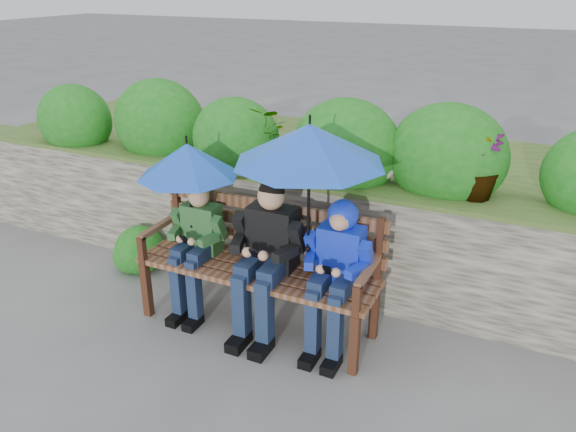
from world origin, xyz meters
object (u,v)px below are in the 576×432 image
at_px(boy_right, 336,264).
at_px(umbrella_left, 188,160).
at_px(park_bench, 261,258).
at_px(umbrella_right, 309,144).
at_px(boy_left, 196,242).
at_px(boy_middle, 266,251).

distance_m(boy_right, umbrella_left, 1.37).
relative_size(park_bench, umbrella_left, 2.40).
distance_m(park_bench, umbrella_right, 1.08).
bearing_deg(umbrella_left, boy_left, -31.46).
bearing_deg(boy_left, umbrella_right, -0.11).
xyz_separation_m(boy_middle, umbrella_left, (-0.68, 0.04, 0.61)).
relative_size(boy_middle, umbrella_left, 1.56).
height_order(boy_right, umbrella_left, umbrella_left).
xyz_separation_m(boy_left, umbrella_left, (-0.04, 0.03, 0.67)).
xyz_separation_m(boy_right, umbrella_left, (-1.23, 0.02, 0.60)).
height_order(park_bench, boy_right, boy_right).
bearing_deg(boy_right, boy_left, -179.64).
bearing_deg(boy_middle, umbrella_left, 176.64).
bearing_deg(umbrella_left, park_bench, 5.75).
height_order(park_bench, boy_left, boy_left).
bearing_deg(boy_right, park_bench, 173.20).
xyz_separation_m(park_bench, umbrella_left, (-0.58, -0.06, 0.73)).
xyz_separation_m(boy_left, boy_middle, (0.64, -0.01, 0.06)).
relative_size(boy_right, umbrella_left, 1.46).
xyz_separation_m(boy_left, umbrella_right, (0.97, -0.00, 0.92)).
bearing_deg(umbrella_right, boy_left, 179.89).
xyz_separation_m(park_bench, boy_left, (-0.54, -0.08, 0.07)).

